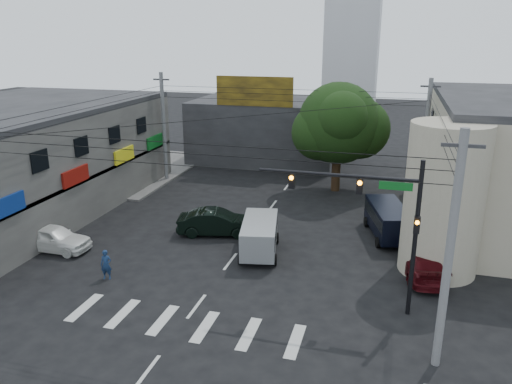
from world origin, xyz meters
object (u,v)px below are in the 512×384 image
at_px(silver_minivan, 260,237).
at_px(traffic_officer, 106,265).
at_px(dark_sedan, 217,222).
at_px(utility_pole_near_right, 449,255).
at_px(utility_pole_far_right, 425,142).
at_px(white_compact, 53,238).
at_px(utility_pole_far_left, 164,128).
at_px(street_tree, 338,124).
at_px(traffic_gantry, 377,211).
at_px(navy_van, 388,222).
at_px(maroon_sedan, 423,263).

relative_size(silver_minivan, traffic_officer, 3.05).
distance_m(dark_sedan, traffic_officer, 8.00).
xyz_separation_m(utility_pole_near_right, utility_pole_far_right, (0.00, 20.50, 0.00)).
distance_m(utility_pole_far_right, white_compact, 26.26).
xyz_separation_m(utility_pole_far_left, white_compact, (0.00, -15.29, -3.84)).
bearing_deg(utility_pole_far_right, street_tree, 171.25).
relative_size(street_tree, traffic_gantry, 1.21).
bearing_deg(utility_pole_far_left, navy_van, -22.75).
xyz_separation_m(street_tree, utility_pole_far_right, (6.50, -1.00, -0.87)).
distance_m(street_tree, traffic_gantry, 18.42).
xyz_separation_m(maroon_sedan, traffic_officer, (-15.80, -4.76, 0.08)).
bearing_deg(traffic_officer, maroon_sedan, 3.56).
relative_size(utility_pole_far_left, silver_minivan, 1.90).
bearing_deg(traffic_officer, utility_pole_far_right, 34.55).
bearing_deg(street_tree, traffic_gantry, -78.01).
distance_m(dark_sedan, maroon_sedan, 12.60).
bearing_deg(dark_sedan, traffic_officer, 141.05).
bearing_deg(white_compact, street_tree, -41.21).
bearing_deg(navy_van, traffic_gantry, 161.49).
height_order(utility_pole_far_right, silver_minivan, utility_pole_far_right).
distance_m(traffic_gantry, traffic_officer, 13.97).
relative_size(street_tree, utility_pole_far_left, 0.95).
bearing_deg(maroon_sedan, traffic_officer, 8.61).
relative_size(traffic_gantry, navy_van, 1.35).
xyz_separation_m(street_tree, traffic_officer, (-9.53, -18.66, -4.68)).
bearing_deg(white_compact, silver_minivan, -75.85).
height_order(utility_pole_far_left, maroon_sedan, utility_pole_far_left).
relative_size(utility_pole_near_right, dark_sedan, 1.78).
bearing_deg(utility_pole_far_right, traffic_officer, -132.23).
xyz_separation_m(utility_pole_near_right, white_compact, (-21.00, 5.21, -3.84)).
distance_m(street_tree, utility_pole_near_right, 22.48).
xyz_separation_m(utility_pole_far_right, white_compact, (-21.00, -15.29, -3.84)).
bearing_deg(white_compact, utility_pole_near_right, -103.47).
bearing_deg(utility_pole_far_right, dark_sedan, -140.32).
bearing_deg(utility_pole_far_left, traffic_officer, -74.28).
bearing_deg(utility_pole_near_right, traffic_gantry, 127.42).
height_order(utility_pole_far_left, utility_pole_far_right, same).
xyz_separation_m(utility_pole_far_right, navy_van, (-2.17, -7.90, -3.60)).
bearing_deg(traffic_officer, dark_sedan, 51.26).
bearing_deg(traffic_officer, navy_van, 21.94).
xyz_separation_m(dark_sedan, traffic_officer, (-3.45, -7.22, -0.01)).
height_order(street_tree, traffic_officer, street_tree).
xyz_separation_m(utility_pole_near_right, utility_pole_far_left, (-21.00, 20.50, 0.00)).
distance_m(utility_pole_near_right, traffic_officer, 16.72).
relative_size(utility_pole_far_left, white_compact, 2.04).
relative_size(street_tree, silver_minivan, 1.80).
distance_m(utility_pole_far_left, navy_van, 20.74).
height_order(dark_sedan, traffic_officer, dark_sedan).
relative_size(utility_pole_near_right, utility_pole_far_right, 1.00).
distance_m(silver_minivan, navy_van, 8.39).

